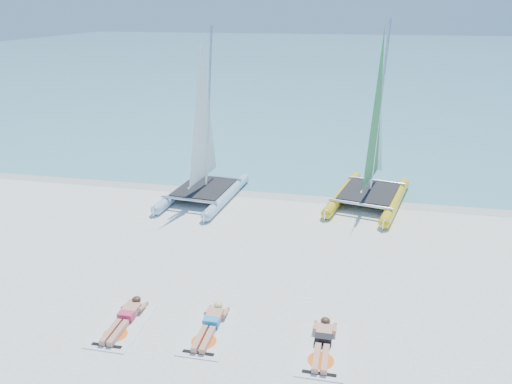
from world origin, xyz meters
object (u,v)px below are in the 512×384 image
Objects in this scene: towel_a at (122,326)px; towel_b at (209,332)px; catamaran_blue at (203,148)px; sunbather_b at (211,323)px; towel_c at (322,350)px; sunbather_c at (323,341)px; catamaran_yellow at (375,144)px; sunbather_a at (125,317)px.

towel_b is at bearing 4.99° from towel_a.
towel_b is at bearing -67.04° from catamaran_blue.
catamaran_blue is at bearing 94.12° from towel_a.
towel_c is at bearing -6.64° from sunbather_b.
catamaran_blue reaches higher than sunbather_c.
towel_a is 4.63m from sunbather_c.
towel_a is 1.07× the size of sunbather_c.
towel_c is at bearing -2.41° from towel_b.
towel_c is at bearing -52.76° from catamaran_blue.
catamaran_blue is 9.86m from sunbather_c.
towel_c is at bearing -84.32° from catamaran_yellow.
towel_b is (-3.67, -9.44, -2.12)m from catamaran_yellow.
sunbather_b is (0.00, 0.19, 0.11)m from towel_b.
sunbather_a is 4.62m from sunbather_c.
catamaran_blue is 3.52× the size of towel_c.
catamaran_yellow is 10.15m from sunbather_b.
catamaran_blue is 3.52× the size of towel_a.
catamaran_yellow is at bearing 68.34° from sunbather_b.
sunbather_c is at bearing -52.15° from catamaran_blue.
sunbather_b is 0.93× the size of towel_c.
sunbather_a is 2.04m from sunbather_b.
catamaran_blue is 3.77× the size of sunbather_c.
towel_b is (2.03, -0.01, -0.11)m from sunbather_a.
sunbather_c reaches higher than towel_a.
catamaran_yellow is 3.66× the size of towel_c.
sunbather_a is at bearing 90.00° from towel_a.
sunbather_a is 1.00× the size of sunbather_b.
sunbather_a is at bearing 178.47° from towel_c.
catamaran_yellow is 3.66× the size of towel_a.
sunbather_c is (2.59, 0.08, 0.11)m from towel_b.
catamaran_yellow reaches higher than catamaran_blue.
sunbather_b reaches higher than towel_a.
catamaran_yellow is at bearing 59.32° from towel_a.
catamaran_yellow is 3.92× the size of sunbather_b.
sunbather_b is 2.59m from sunbather_c.
catamaran_blue is at bearing 94.21° from sunbather_a.
towel_b is 1.07× the size of sunbather_b.
sunbather_b is (2.64, -8.05, -1.82)m from catamaran_blue.
sunbather_b is at bearing 10.30° from towel_a.
catamaran_blue is at bearing 108.16° from sunbather_b.
towel_b is (2.64, -8.24, -1.93)m from catamaran_blue.
catamaran_yellow is 3.92× the size of sunbather_a.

